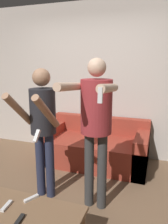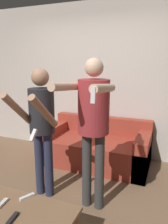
{
  "view_description": "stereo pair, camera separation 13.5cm",
  "coord_description": "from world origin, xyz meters",
  "px_view_note": "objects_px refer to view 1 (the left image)",
  "views": [
    {
      "loc": [
        1.15,
        -2.13,
        1.68
      ],
      "look_at": [
        0.19,
        0.63,
        1.01
      ],
      "focal_mm": 35.0,
      "sensor_mm": 36.0,
      "label": 1
    },
    {
      "loc": [
        1.28,
        -2.08,
        1.68
      ],
      "look_at": [
        0.19,
        0.63,
        1.01
      ],
      "focal_mm": 35.0,
      "sensor_mm": 36.0,
      "label": 2
    }
  ],
  "objects_px": {
    "person_standing_right": "(96,117)",
    "remote_near": "(19,221)",
    "coffee_table": "(21,216)",
    "remote_far": "(31,198)",
    "remote_mid": "(7,206)",
    "person_standing_left": "(42,121)",
    "couch": "(95,147)"
  },
  "relations": [
    {
      "from": "coffee_table",
      "to": "remote_near",
      "type": "height_order",
      "value": "remote_near"
    },
    {
      "from": "remote_near",
      "to": "remote_far",
      "type": "distance_m",
      "value": 0.3
    },
    {
      "from": "remote_near",
      "to": "person_standing_right",
      "type": "bearing_deg",
      "value": 66.73
    },
    {
      "from": "coffee_table",
      "to": "remote_near",
      "type": "relative_size",
      "value": 7.06
    },
    {
      "from": "remote_mid",
      "to": "remote_near",
      "type": "bearing_deg",
      "value": -28.87
    },
    {
      "from": "couch",
      "to": "remote_far",
      "type": "relative_size",
      "value": 11.54
    },
    {
      "from": "couch",
      "to": "coffee_table",
      "type": "bearing_deg",
      "value": -93.46
    },
    {
      "from": "coffee_table",
      "to": "person_standing_right",
      "type": "bearing_deg",
      "value": 60.97
    },
    {
      "from": "remote_near",
      "to": "couch",
      "type": "bearing_deg",
      "value": 88.32
    },
    {
      "from": "person_standing_right",
      "to": "person_standing_left",
      "type": "bearing_deg",
      "value": 179.95
    },
    {
      "from": "couch",
      "to": "remote_far",
      "type": "distance_m",
      "value": 1.75
    },
    {
      "from": "person_standing_left",
      "to": "coffee_table",
      "type": "height_order",
      "value": "person_standing_left"
    },
    {
      "from": "person_standing_right",
      "to": "couch",
      "type": "bearing_deg",
      "value": 106.23
    },
    {
      "from": "coffee_table",
      "to": "couch",
      "type": "bearing_deg",
      "value": 86.54
    },
    {
      "from": "person_standing_right",
      "to": "coffee_table",
      "type": "xyz_separation_m",
      "value": [
        -0.45,
        -0.81,
        -0.75
      ]
    },
    {
      "from": "person_standing_right",
      "to": "remote_far",
      "type": "distance_m",
      "value": 1.04
    },
    {
      "from": "couch",
      "to": "person_standing_left",
      "type": "distance_m",
      "value": 1.39
    },
    {
      "from": "coffee_table",
      "to": "remote_far",
      "type": "relative_size",
      "value": 7.23
    },
    {
      "from": "coffee_table",
      "to": "remote_far",
      "type": "bearing_deg",
      "value": 93.7
    },
    {
      "from": "person_standing_right",
      "to": "remote_mid",
      "type": "height_order",
      "value": "person_standing_right"
    },
    {
      "from": "person_standing_right",
      "to": "coffee_table",
      "type": "height_order",
      "value": "person_standing_right"
    },
    {
      "from": "person_standing_right",
      "to": "remote_near",
      "type": "distance_m",
      "value": 1.21
    },
    {
      "from": "person_standing_left",
      "to": "remote_near",
      "type": "relative_size",
      "value": 10.5
    },
    {
      "from": "person_standing_right",
      "to": "remote_mid",
      "type": "xyz_separation_m",
      "value": [
        -0.61,
        -0.78,
        -0.7
      ]
    },
    {
      "from": "remote_far",
      "to": "remote_mid",
      "type": "bearing_deg",
      "value": -131.17
    },
    {
      "from": "person_standing_left",
      "to": "remote_near",
      "type": "distance_m",
      "value": 1.12
    },
    {
      "from": "person_standing_right",
      "to": "remote_mid",
      "type": "distance_m",
      "value": 1.22
    },
    {
      "from": "coffee_table",
      "to": "remote_far",
      "type": "height_order",
      "value": "remote_far"
    },
    {
      "from": "couch",
      "to": "remote_mid",
      "type": "distance_m",
      "value": 1.94
    },
    {
      "from": "couch",
      "to": "person_standing_left",
      "type": "height_order",
      "value": "person_standing_left"
    },
    {
      "from": "person_standing_left",
      "to": "remote_far",
      "type": "relative_size",
      "value": 10.75
    },
    {
      "from": "person_standing_right",
      "to": "remote_mid",
      "type": "relative_size",
      "value": 11.25
    }
  ]
}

